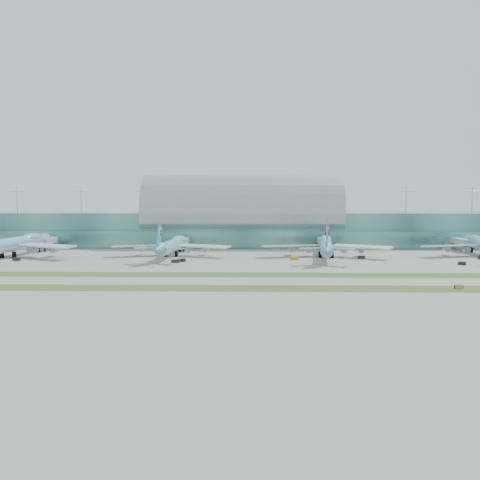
{
  "coord_description": "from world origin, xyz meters",
  "views": [
    {
      "loc": [
        5.38,
        -199.14,
        29.6
      ],
      "look_at": [
        0.0,
        55.0,
        9.0
      ],
      "focal_mm": 40.0,
      "sensor_mm": 36.0,
      "label": 1
    }
  ],
  "objects_px": {
    "airliner_b": "(172,244)",
    "terminal": "(243,222)",
    "airliner_c": "(326,244)",
    "taxiway_sign_east": "(459,287)",
    "airliner_a": "(13,243)"
  },
  "relations": [
    {
      "from": "airliner_a",
      "to": "airliner_b",
      "type": "distance_m",
      "value": 77.82
    },
    {
      "from": "airliner_b",
      "to": "terminal",
      "type": "bearing_deg",
      "value": 63.5
    },
    {
      "from": "terminal",
      "to": "airliner_b",
      "type": "bearing_deg",
      "value": -119.0
    },
    {
      "from": "terminal",
      "to": "airliner_a",
      "type": "bearing_deg",
      "value": -148.23
    },
    {
      "from": "airliner_a",
      "to": "terminal",
      "type": "bearing_deg",
      "value": 37.84
    },
    {
      "from": "terminal",
      "to": "taxiway_sign_east",
      "type": "height_order",
      "value": "terminal"
    },
    {
      "from": "terminal",
      "to": "taxiway_sign_east",
      "type": "distance_m",
      "value": 173.13
    },
    {
      "from": "airliner_a",
      "to": "airliner_c",
      "type": "relative_size",
      "value": 1.1
    },
    {
      "from": "airliner_b",
      "to": "airliner_c",
      "type": "distance_m",
      "value": 76.66
    },
    {
      "from": "airliner_b",
      "to": "airliner_c",
      "type": "relative_size",
      "value": 0.94
    },
    {
      "from": "taxiway_sign_east",
      "to": "airliner_c",
      "type": "bearing_deg",
      "value": 107.49
    },
    {
      "from": "taxiway_sign_east",
      "to": "terminal",
      "type": "bearing_deg",
      "value": 114.28
    },
    {
      "from": "airliner_b",
      "to": "taxiway_sign_east",
      "type": "distance_m",
      "value": 142.7
    },
    {
      "from": "terminal",
      "to": "airliner_c",
      "type": "xyz_separation_m",
      "value": [
        42.32,
        -64.62,
        -8.07
      ]
    },
    {
      "from": "terminal",
      "to": "airliner_a",
      "type": "xyz_separation_m",
      "value": [
        -111.75,
        -69.2,
        -7.44
      ]
    }
  ]
}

